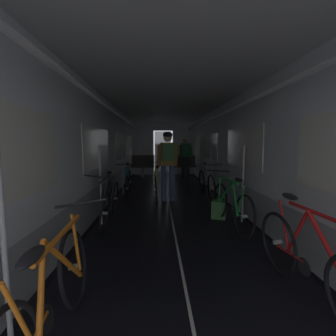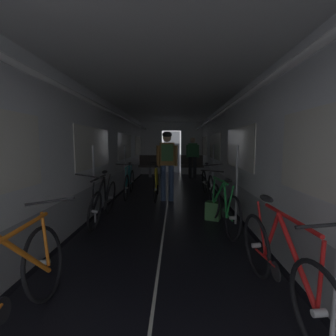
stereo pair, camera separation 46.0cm
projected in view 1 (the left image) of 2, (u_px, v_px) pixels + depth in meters
ground_plane at (187, 299)px, 2.16m from camera, size 60.00×60.00×0.00m
train_car_shell at (169, 132)px, 5.56m from camera, size 3.14×12.34×2.57m
bench_seat_far_left at (143, 164)px, 10.08m from camera, size 0.98×0.51×0.95m
bench_seat_far_right at (184, 164)px, 10.16m from camera, size 0.98×0.51×0.95m
bicycle_silver at (206, 183)px, 6.33m from camera, size 0.44×1.69×0.95m
bicycle_red at (310, 260)px, 2.11m from camera, size 0.44×1.69×0.95m
bicycle_green at (230, 205)px, 4.03m from camera, size 0.45×1.69×0.95m
bicycle_orange at (52, 300)px, 1.57m from camera, size 0.44×1.69×0.96m
bicycle_teal at (128, 183)px, 6.29m from camera, size 0.44×1.69×0.94m
bicycle_black at (110, 202)px, 4.23m from camera, size 0.44×1.69×0.96m
person_cyclist_aisle at (168, 158)px, 5.79m from camera, size 0.54×0.40×1.73m
bicycle_yellow_in_aisle at (156, 184)px, 6.11m from camera, size 0.44×1.69×0.94m
person_standing_near_bench at (186, 155)px, 9.75m from camera, size 0.53×0.23×1.69m
backpack_on_floor at (219, 210)px, 4.49m from camera, size 0.31×0.28×0.34m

